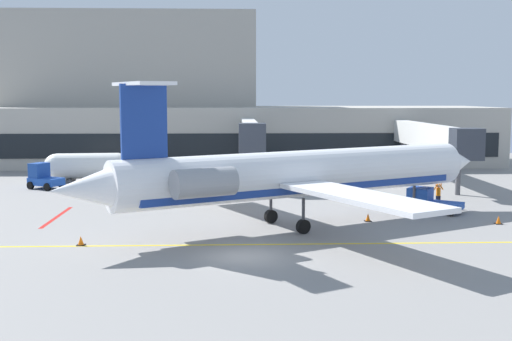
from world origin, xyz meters
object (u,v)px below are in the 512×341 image
(regional_jet, at_px, (296,174))
(fuel_tank, at_px, (88,166))
(baggage_tug, at_px, (429,201))
(pushback_tractor, at_px, (43,177))
(marshaller, at_px, (438,195))

(regional_jet, xyz_separation_m, fuel_tank, (-18.43, 22.60, -1.88))
(baggage_tug, distance_m, pushback_tractor, 34.54)
(marshaller, bearing_deg, regional_jet, -149.50)
(pushback_tractor, bearing_deg, marshaller, -18.84)
(regional_jet, relative_size, pushback_tractor, 8.38)
(fuel_tank, bearing_deg, pushback_tractor, -125.64)
(regional_jet, height_order, baggage_tug, regional_jet)
(pushback_tractor, bearing_deg, baggage_tug, -22.35)
(baggage_tug, bearing_deg, fuel_tank, 148.67)
(regional_jet, distance_m, marshaller, 13.76)
(regional_jet, height_order, fuel_tank, regional_jet)
(regional_jet, relative_size, marshaller, 15.02)
(pushback_tractor, xyz_separation_m, marshaller, (33.24, -11.34, -0.05))
(regional_jet, relative_size, fuel_tank, 3.44)
(baggage_tug, distance_m, fuel_tank, 33.72)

